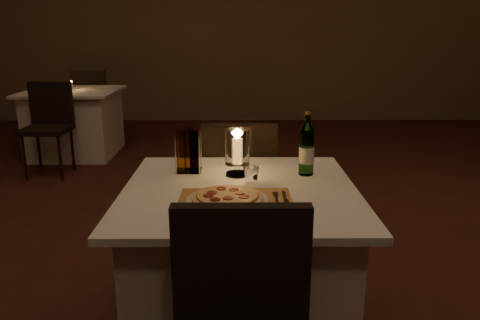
{
  "coord_description": "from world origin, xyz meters",
  "views": [
    {
      "loc": [
        -0.15,
        -2.33,
        1.4
      ],
      "look_at": [
        -0.13,
        -0.41,
        0.86
      ],
      "focal_mm": 35.0,
      "sensor_mm": 36.0,
      "label": 1
    }
  ],
  "objects_px": {
    "plate": "(228,201)",
    "pizza": "(227,197)",
    "hurricane_candle": "(237,149)",
    "tumbler": "(251,175)",
    "main_table": "(240,265)",
    "neighbor_table_left": "(75,122)",
    "water_bottle": "(307,150)",
    "chair_far": "(239,179)"
  },
  "relations": [
    {
      "from": "water_bottle",
      "to": "hurricane_candle",
      "type": "distance_m",
      "value": 0.32
    },
    {
      "from": "pizza",
      "to": "water_bottle",
      "type": "xyz_separation_m",
      "value": [
        0.36,
        0.38,
        0.09
      ]
    },
    {
      "from": "pizza",
      "to": "neighbor_table_left",
      "type": "height_order",
      "value": "pizza"
    },
    {
      "from": "main_table",
      "to": "plate",
      "type": "xyz_separation_m",
      "value": [
        -0.05,
        -0.18,
        0.38
      ]
    },
    {
      "from": "tumbler",
      "to": "hurricane_candle",
      "type": "bearing_deg",
      "value": 119.79
    },
    {
      "from": "hurricane_candle",
      "to": "water_bottle",
      "type": "bearing_deg",
      "value": 1.99
    },
    {
      "from": "main_table",
      "to": "neighbor_table_left",
      "type": "relative_size",
      "value": 1.0
    },
    {
      "from": "plate",
      "to": "pizza",
      "type": "xyz_separation_m",
      "value": [
        -0.0,
        -0.0,
        0.02
      ]
    },
    {
      "from": "main_table",
      "to": "neighbor_table_left",
      "type": "distance_m",
      "value": 3.83
    },
    {
      "from": "plate",
      "to": "neighbor_table_left",
      "type": "relative_size",
      "value": 0.32
    },
    {
      "from": "plate",
      "to": "pizza",
      "type": "bearing_deg",
      "value": -170.83
    },
    {
      "from": "pizza",
      "to": "hurricane_candle",
      "type": "distance_m",
      "value": 0.38
    },
    {
      "from": "chair_far",
      "to": "neighbor_table_left",
      "type": "height_order",
      "value": "chair_far"
    },
    {
      "from": "main_table",
      "to": "chair_far",
      "type": "relative_size",
      "value": 1.11
    },
    {
      "from": "plate",
      "to": "tumbler",
      "type": "xyz_separation_m",
      "value": [
        0.1,
        0.26,
        0.02
      ]
    },
    {
      "from": "plate",
      "to": "water_bottle",
      "type": "relative_size",
      "value": 1.08
    },
    {
      "from": "neighbor_table_left",
      "to": "chair_far",
      "type": "bearing_deg",
      "value": -54.77
    },
    {
      "from": "pizza",
      "to": "water_bottle",
      "type": "bearing_deg",
      "value": 46.25
    },
    {
      "from": "main_table",
      "to": "water_bottle",
      "type": "relative_size",
      "value": 3.37
    },
    {
      "from": "chair_far",
      "to": "pizza",
      "type": "relative_size",
      "value": 3.21
    },
    {
      "from": "water_bottle",
      "to": "neighbor_table_left",
      "type": "height_order",
      "value": "water_bottle"
    },
    {
      "from": "tumbler",
      "to": "plate",
      "type": "bearing_deg",
      "value": -111.28
    },
    {
      "from": "main_table",
      "to": "tumbler",
      "type": "relative_size",
      "value": 14.28
    },
    {
      "from": "chair_far",
      "to": "water_bottle",
      "type": "height_order",
      "value": "water_bottle"
    },
    {
      "from": "main_table",
      "to": "pizza",
      "type": "xyz_separation_m",
      "value": [
        -0.05,
        -0.18,
        0.39
      ]
    },
    {
      "from": "chair_far",
      "to": "hurricane_candle",
      "type": "height_order",
      "value": "hurricane_candle"
    },
    {
      "from": "tumbler",
      "to": "chair_far",
      "type": "bearing_deg",
      "value": 94.49
    },
    {
      "from": "main_table",
      "to": "water_bottle",
      "type": "bearing_deg",
      "value": 32.34
    },
    {
      "from": "main_table",
      "to": "neighbor_table_left",
      "type": "xyz_separation_m",
      "value": [
        -1.86,
        3.34,
        0.0
      ]
    },
    {
      "from": "water_bottle",
      "to": "pizza",
      "type": "bearing_deg",
      "value": -133.75
    },
    {
      "from": "plate",
      "to": "neighbor_table_left",
      "type": "distance_m",
      "value": 3.98
    },
    {
      "from": "chair_far",
      "to": "neighbor_table_left",
      "type": "distance_m",
      "value": 3.22
    },
    {
      "from": "main_table",
      "to": "tumbler",
      "type": "height_order",
      "value": "tumbler"
    },
    {
      "from": "chair_far",
      "to": "hurricane_candle",
      "type": "relative_size",
      "value": 4.13
    },
    {
      "from": "chair_far",
      "to": "main_table",
      "type": "bearing_deg",
      "value": -90.0
    },
    {
      "from": "tumbler",
      "to": "hurricane_candle",
      "type": "xyz_separation_m",
      "value": [
        -0.06,
        0.11,
        0.09
      ]
    },
    {
      "from": "pizza",
      "to": "water_bottle",
      "type": "distance_m",
      "value": 0.53
    },
    {
      "from": "hurricane_candle",
      "to": "main_table",
      "type": "bearing_deg",
      "value": -86.33
    },
    {
      "from": "pizza",
      "to": "hurricane_candle",
      "type": "bearing_deg",
      "value": 83.99
    },
    {
      "from": "pizza",
      "to": "tumbler",
      "type": "xyz_separation_m",
      "value": [
        0.1,
        0.26,
        0.01
      ]
    },
    {
      "from": "hurricane_candle",
      "to": "neighbor_table_left",
      "type": "distance_m",
      "value": 3.69
    },
    {
      "from": "main_table",
      "to": "neighbor_table_left",
      "type": "bearing_deg",
      "value": 119.05
    }
  ]
}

